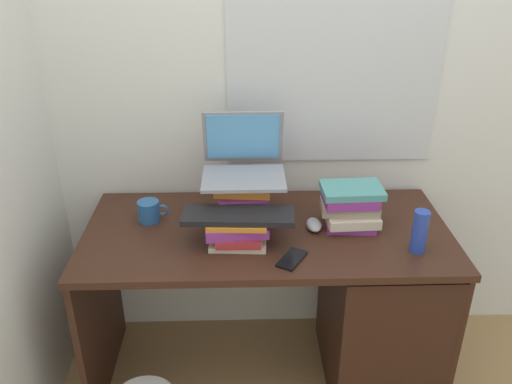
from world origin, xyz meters
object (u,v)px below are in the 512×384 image
(water_bottle, at_px, (420,231))
(book_stack_keyboard_riser, at_px, (237,231))
(laptop, at_px, (243,161))
(mug, at_px, (149,211))
(desk, at_px, (354,301))
(keyboard, at_px, (238,216))
(book_stack_tall, at_px, (243,200))
(computer_mouse, at_px, (314,225))
(book_stack_side, at_px, (351,206))
(cell_phone, at_px, (292,259))

(water_bottle, bearing_deg, book_stack_keyboard_riser, 174.13)
(laptop, bearing_deg, mug, -173.70)
(desk, bearing_deg, keyboard, -171.15)
(book_stack_tall, bearing_deg, laptop, 87.72)
(laptop, bearing_deg, book_stack_tall, -92.28)
(book_stack_tall, xyz_separation_m, book_stack_keyboard_riser, (-0.02, -0.17, -0.04))
(laptop, relative_size, keyboard, 0.78)
(desk, xyz_separation_m, mug, (-0.86, 0.11, 0.39))
(water_bottle, bearing_deg, desk, 140.30)
(computer_mouse, relative_size, mug, 0.83)
(book_stack_keyboard_riser, distance_m, book_stack_side, 0.47)
(mug, bearing_deg, cell_phone, -28.86)
(water_bottle, xyz_separation_m, cell_phone, (-0.47, -0.05, -0.08))
(book_stack_side, xyz_separation_m, computer_mouse, (-0.15, -0.02, -0.07))
(book_stack_tall, distance_m, book_stack_side, 0.43)
(book_stack_tall, bearing_deg, mug, 177.48)
(mug, relative_size, water_bottle, 0.74)
(mug, xyz_separation_m, water_bottle, (1.03, -0.26, 0.04))
(desk, distance_m, book_stack_tall, 0.65)
(book_stack_keyboard_riser, relative_size, laptop, 0.74)
(book_stack_side, distance_m, laptop, 0.47)
(book_stack_tall, relative_size, laptop, 0.73)
(desk, xyz_separation_m, water_bottle, (0.18, -0.15, 0.43))
(book_stack_keyboard_riser, bearing_deg, cell_phone, -30.85)
(book_stack_keyboard_riser, height_order, keyboard, keyboard)
(book_stack_keyboard_riser, xyz_separation_m, computer_mouse, (0.31, 0.11, -0.04))
(laptop, xyz_separation_m, computer_mouse, (0.28, -0.13, -0.23))
(computer_mouse, bearing_deg, book_stack_tall, 166.46)
(book_stack_tall, height_order, book_stack_side, book_stack_tall)
(desk, relative_size, cell_phone, 10.77)
(laptop, relative_size, cell_phone, 2.42)
(laptop, xyz_separation_m, water_bottle, (0.64, -0.30, -0.16))
(keyboard, distance_m, water_bottle, 0.67)
(book_stack_keyboard_riser, relative_size, water_bottle, 1.46)
(mug, distance_m, cell_phone, 0.64)
(book_stack_keyboard_riser, xyz_separation_m, book_stack_side, (0.45, 0.13, 0.03))
(book_stack_tall, bearing_deg, desk, -11.43)
(keyboard, bearing_deg, laptop, 87.62)
(computer_mouse, height_order, water_bottle, water_bottle)
(keyboard, height_order, water_bottle, water_bottle)
(book_stack_tall, height_order, computer_mouse, book_stack_tall)
(book_stack_side, xyz_separation_m, keyboard, (-0.45, -0.13, 0.03))
(book_stack_keyboard_riser, bearing_deg, keyboard, 29.76)
(desk, height_order, cell_phone, cell_phone)
(book_stack_tall, height_order, water_bottle, book_stack_tall)
(computer_mouse, xyz_separation_m, mug, (-0.67, 0.09, 0.03))
(desk, relative_size, book_stack_side, 6.00)
(book_stack_side, height_order, laptop, laptop)
(book_stack_tall, relative_size, computer_mouse, 2.30)
(desk, relative_size, water_bottle, 8.72)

